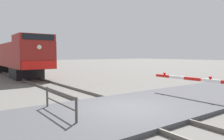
# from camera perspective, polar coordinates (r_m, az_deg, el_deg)

# --- Properties ---
(ground_plane) EXTENTS (160.00, 160.00, 0.00)m
(ground_plane) POSITION_cam_1_polar(r_m,az_deg,el_deg) (8.50, 3.58, -10.99)
(ground_plane) COLOR #605E59
(rail_track_left) EXTENTS (0.08, 80.00, 0.15)m
(rail_track_left) POSITION_cam_1_polar(r_m,az_deg,el_deg) (8.05, -0.43, -11.28)
(rail_track_left) COLOR #59544C
(rail_track_left) RESTS_ON ground_plane
(rail_track_right) EXTENTS (0.08, 80.00, 0.15)m
(rail_track_right) POSITION_cam_1_polar(r_m,az_deg,el_deg) (8.94, 7.17, -9.75)
(rail_track_right) COLOR #59544C
(rail_track_right) RESTS_ON ground_plane
(road_surface) EXTENTS (36.00, 4.69, 0.16)m
(road_surface) POSITION_cam_1_polar(r_m,az_deg,el_deg) (8.48, 3.58, -10.46)
(road_surface) COLOR #47474C
(road_surface) RESTS_ON ground_plane
(locomotive) EXTENTS (2.83, 17.78, 3.84)m
(locomotive) POSITION_cam_1_polar(r_m,az_deg,el_deg) (25.83, -24.49, 3.32)
(locomotive) COLOR black
(locomotive) RESTS_ON ground_plane
(guard_railing) EXTENTS (0.08, 2.61, 0.95)m
(guard_railing) POSITION_cam_1_polar(r_m,az_deg,el_deg) (7.73, -13.74, -7.90)
(guard_railing) COLOR #4C4742
(guard_railing) RESTS_ON ground_plane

